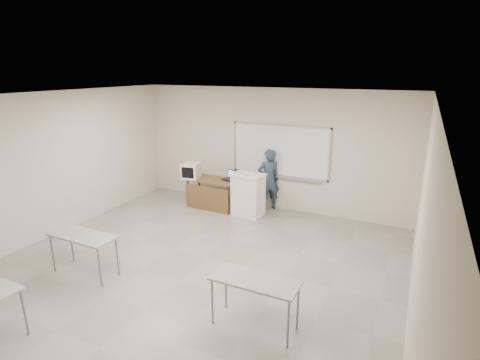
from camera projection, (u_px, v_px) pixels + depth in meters
The scene contains 10 objects.
floor at pixel (180, 281), 6.30m from camera, with size 7.00×8.00×0.01m, color gray.
whiteboard at pixel (280, 151), 9.17m from camera, with size 2.48×0.10×1.31m.
student_desks at pixel (118, 286), 4.95m from camera, with size 4.40×2.20×0.73m.
instructor_desk at pixel (211, 189), 9.42m from camera, with size 1.28×0.64×0.75m.
podium at pixel (248, 195), 8.99m from camera, with size 0.74×0.54×1.03m.
crt_monitor at pixel (191, 171), 9.52m from camera, with size 0.42×0.47×0.40m.
laptop at pixel (229, 177), 9.40m from camera, with size 0.31×0.29×0.23m.
mouse at pixel (233, 181), 9.26m from camera, with size 0.09×0.06×0.03m, color #92939A.
keyboard at pixel (240, 174), 8.80m from camera, with size 0.40×0.13×0.02m, color beige.
presenter at pixel (269, 180), 9.32m from camera, with size 0.57×0.37×1.55m, color black.
Camera 1 is at (3.34, -4.55, 3.43)m, focal length 28.00 mm.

